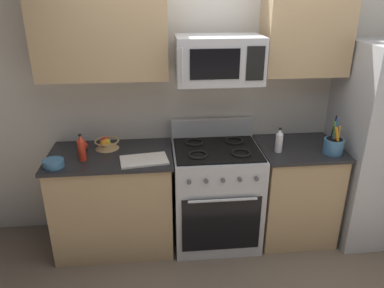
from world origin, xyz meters
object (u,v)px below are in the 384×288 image
range_oven (215,193)px  refrigerator (384,144)px  fruit_basket (107,144)px  bottle_hot_sauce (81,148)px  microwave (219,59)px  bottle_vinegar (279,141)px  prep_bowl (53,163)px  apple_loose (83,146)px  cutting_board (144,160)px  utensil_crock (334,145)px

range_oven → refrigerator: size_ratio=0.60×
fruit_basket → refrigerator: bearing=-3.3°
fruit_basket → bottle_hot_sauce: 0.29m
microwave → refrigerator: bearing=-1.7°
bottle_vinegar → prep_bowl: (-1.85, -0.11, -0.07)m
fruit_basket → bottle_vinegar: (1.47, -0.22, 0.05)m
bottle_hot_sauce → prep_bowl: bottle_hot_sauce is taller
prep_bowl → apple_loose: bearing=61.0°
cutting_board → bottle_vinegar: bottle_vinegar is taller
microwave → prep_bowl: size_ratio=4.20×
range_oven → fruit_basket: size_ratio=5.12×
utensil_crock → cutting_board: utensil_crock is taller
refrigerator → microwave: bearing=178.3°
bottle_hot_sauce → fruit_basket: bearing=53.3°
fruit_basket → bottle_vinegar: 1.49m
refrigerator → bottle_hot_sauce: size_ratio=7.95×
range_oven → refrigerator: bearing=-0.7°
microwave → bottle_vinegar: 0.86m
bottle_hot_sauce → range_oven: bearing=5.0°
bottle_vinegar → prep_bowl: bottle_vinegar is taller
range_oven → refrigerator: refrigerator is taller
microwave → apple_loose: bearing=175.9°
microwave → bottle_hot_sauce: size_ratio=2.99×
range_oven → fruit_basket: (-0.95, 0.13, 0.48)m
refrigerator → microwave: 1.71m
microwave → cutting_board: microwave is taller
range_oven → cutting_board: 0.78m
apple_loose → utensil_crock: bearing=-7.4°
cutting_board → bottle_hot_sauce: 0.51m
fruit_basket → apple_loose: 0.20m
apple_loose → bottle_vinegar: size_ratio=0.38×
utensil_crock → bottle_vinegar: bearing=170.4°
refrigerator → apple_loose: 2.68m
range_oven → bottle_hot_sauce: 1.25m
range_oven → prep_bowl: (-1.33, -0.20, 0.47)m
range_oven → apple_loose: 1.25m
refrigerator → fruit_basket: 2.48m
range_oven → prep_bowl: size_ratio=6.69×
utensil_crock → cutting_board: size_ratio=0.86×
microwave → prep_bowl: (-1.33, -0.23, -0.74)m
apple_loose → bottle_hot_sauce: 0.22m
utensil_crock → apple_loose: 2.14m
apple_loose → prep_bowl: 0.36m
microwave → bottle_hot_sauce: 1.31m
bottle_hot_sauce → prep_bowl: bearing=-153.4°
range_oven → bottle_hot_sauce: bottle_hot_sauce is taller
range_oven → bottle_hot_sauce: size_ratio=4.77×
apple_loose → prep_bowl: size_ratio=0.51×
range_oven → apple_loose: size_ratio=13.17×
cutting_board → bottle_vinegar: 1.15m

